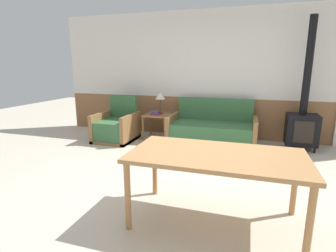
{
  "coord_description": "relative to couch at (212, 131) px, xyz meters",
  "views": [
    {
      "loc": [
        0.71,
        -3.12,
        1.55
      ],
      "look_at": [
        -0.57,
        0.97,
        0.56
      ],
      "focal_mm": 28.0,
      "sensor_mm": 36.0,
      "label": 1
    }
  ],
  "objects": [
    {
      "name": "book_stack",
      "position": [
        -1.2,
        -0.04,
        0.31
      ],
      "size": [
        0.21,
        0.15,
        0.08
      ],
      "color": "#994C84",
      "rests_on": "side_table"
    },
    {
      "name": "wall_back",
      "position": [
        -0.02,
        0.57,
        1.09
      ],
      "size": [
        7.2,
        0.06,
        2.7
      ],
      "color": "#8E603D",
      "rests_on": "ground_plane"
    },
    {
      "name": "dining_table",
      "position": [
        0.42,
        -2.76,
        0.39
      ],
      "size": [
        1.67,
        0.87,
        0.72
      ],
      "color": "#B27F4C",
      "rests_on": "ground_plane"
    },
    {
      "name": "ground_plane",
      "position": [
        -0.02,
        -2.06,
        -0.26
      ],
      "size": [
        16.0,
        16.0,
        0.0
      ],
      "primitive_type": "plane",
      "color": "beige"
    },
    {
      "name": "side_table",
      "position": [
        -1.19,
        0.05,
        0.19
      ],
      "size": [
        0.54,
        0.54,
        0.53
      ],
      "color": "olive",
      "rests_on": "ground_plane"
    },
    {
      "name": "wood_stove",
      "position": [
        1.65,
        0.12,
        0.33
      ],
      "size": [
        0.55,
        0.45,
        2.41
      ],
      "color": "black",
      "rests_on": "ground_plane"
    },
    {
      "name": "couch",
      "position": [
        0.0,
        0.0,
        0.0
      ],
      "size": [
        1.72,
        0.86,
        0.89
      ],
      "color": "olive",
      "rests_on": "ground_plane"
    },
    {
      "name": "table_lamp",
      "position": [
        -1.16,
        0.14,
        0.64
      ],
      "size": [
        0.22,
        0.22,
        0.47
      ],
      "color": "#4C3823",
      "rests_on": "side_table"
    },
    {
      "name": "armchair",
      "position": [
        -1.97,
        -0.35,
        0.01
      ],
      "size": [
        0.77,
        0.86,
        0.92
      ],
      "rotation": [
        0.0,
        0.0,
        0.13
      ],
      "color": "olive",
      "rests_on": "ground_plane"
    }
  ]
}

